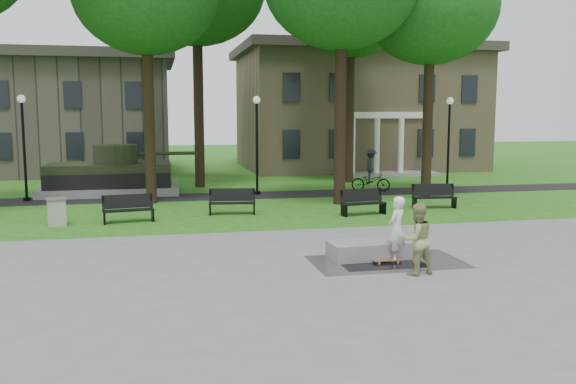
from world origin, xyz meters
name	(u,v)px	position (x,y,z in m)	size (l,w,h in m)	color
ground	(309,250)	(0.00, 0.00, 0.00)	(120.00, 120.00, 0.00)	#275313
plaza	(367,302)	(0.00, -5.00, 0.01)	(22.00, 16.00, 0.02)	gray
footpath	(248,195)	(0.00, 12.00, 0.01)	(44.00, 2.60, 0.01)	black
building_right	(355,107)	(10.00, 26.00, 4.34)	(17.00, 12.00, 8.60)	#9E8460
building_left	(52,118)	(-11.00, 26.50, 3.60)	(15.00, 10.00, 7.20)	#4C443D
tree_3	(431,8)	(8.00, 9.50, 8.60)	(6.00, 6.00, 11.19)	black
tree_5	(351,9)	(6.50, 16.50, 9.67)	(6.40, 6.40, 12.44)	black
lamp_left	(24,139)	(-10.00, 12.30, 2.79)	(0.36, 0.36, 4.73)	black
lamp_mid	(257,137)	(0.50, 12.30, 2.79)	(0.36, 0.36, 4.73)	black
lamp_right	(449,135)	(10.50, 12.30, 2.79)	(0.36, 0.36, 4.73)	black
tank_monument	(111,176)	(-6.46, 14.00, 0.86)	(7.45, 3.40, 2.40)	gray
puddle	(383,264)	(1.47, -2.08, 0.02)	(2.20, 1.20, 0.00)	black
concrete_block	(370,250)	(1.36, -1.37, 0.24)	(2.20, 1.00, 0.45)	gray
skateboard	(388,261)	(1.64, -1.97, 0.06)	(0.78, 0.20, 0.07)	brown
skateboarder	(397,229)	(1.93, -1.83, 0.88)	(0.63, 0.41, 1.73)	white
friend_watching	(417,239)	(1.89, -3.21, 0.89)	(0.85, 0.66, 1.75)	tan
cyclist	(371,174)	(6.32, 12.33, 0.88)	(2.05, 1.32, 2.14)	black
park_bench_0	(129,208)	(-5.27, 5.77, 0.52)	(1.85, 0.79, 1.00)	black
park_bench_1	(232,201)	(-1.41, 6.75, 0.52)	(1.84, 0.76, 1.00)	black
park_bench_2	(363,201)	(3.56, 5.54, 0.52)	(1.85, 0.84, 1.00)	black
park_bench_3	(434,196)	(6.99, 6.55, 0.52)	(1.83, 0.69, 1.00)	black
trash_bin	(57,212)	(-7.72, 5.67, 0.49)	(0.78, 0.78, 0.96)	#A8A08B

